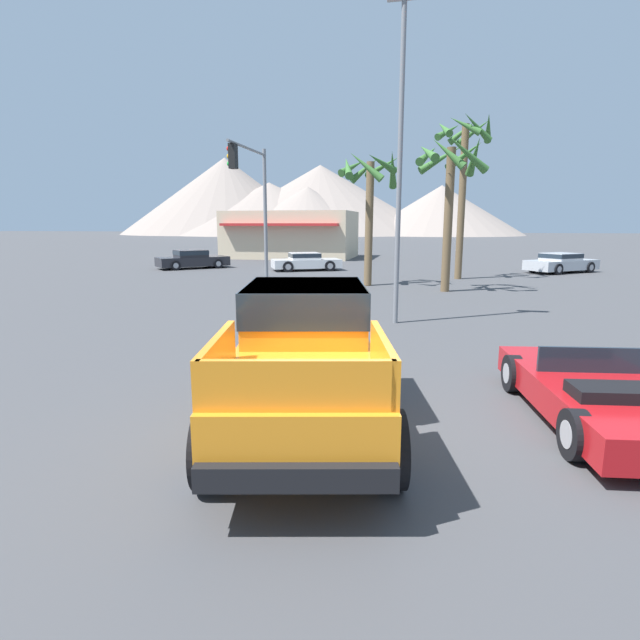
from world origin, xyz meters
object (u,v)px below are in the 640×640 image
object	(u,v)px
parked_car_dark	(192,259)
palm_tree_leaning	(369,185)
street_lamp_post	(401,136)
parked_car_white	(306,261)
palm_tree_short	(464,157)
orange_pickup_truck	(305,349)
palm_tree_tall	(449,175)
red_convertible_car	(602,396)
parked_car_silver	(561,263)
traffic_light_main	(253,189)

from	to	relation	value
parked_car_dark	palm_tree_leaning	bearing A→B (deg)	17.92
street_lamp_post	palm_tree_leaning	size ratio (longest dim) A/B	1.45
parked_car_white	palm_tree_short	size ratio (longest dim) A/B	0.56
orange_pickup_truck	palm_tree_tall	bearing A→B (deg)	68.80
red_convertible_car	palm_tree_tall	world-z (taller)	palm_tree_tall
red_convertible_car	street_lamp_post	size ratio (longest dim) A/B	0.49
red_convertible_car	parked_car_white	xyz separation A→B (m)	(-10.04, 22.24, 0.17)
parked_car_white	parked_car_silver	xyz separation A→B (m)	(15.00, 1.99, 0.02)
parked_car_dark	traffic_light_main	size ratio (longest dim) A/B	0.73
street_lamp_post	palm_tree_short	xyz separation A→B (m)	(2.33, 12.59, 0.95)
palm_tree_tall	palm_tree_short	size ratio (longest dim) A/B	0.78
street_lamp_post	palm_tree_tall	world-z (taller)	street_lamp_post
parked_car_dark	palm_tree_short	size ratio (longest dim) A/B	0.55
orange_pickup_truck	traffic_light_main	size ratio (longest dim) A/B	0.87
orange_pickup_truck	palm_tree_tall	xyz separation A→B (m)	(2.26, 15.12, 3.70)
parked_car_dark	traffic_light_main	distance (m)	12.67
parked_car_dark	traffic_light_main	xyz separation A→B (m)	(7.66, -9.41, 3.64)
red_convertible_car	palm_tree_tall	xyz separation A→B (m)	(-1.93, 14.17, 4.39)
traffic_light_main	parked_car_white	bearing A→B (deg)	-178.96
orange_pickup_truck	parked_car_dark	world-z (taller)	orange_pickup_truck
orange_pickup_truck	palm_tree_short	world-z (taller)	palm_tree_short
red_convertible_car	palm_tree_short	bearing A→B (deg)	85.20
palm_tree_leaning	traffic_light_main	bearing A→B (deg)	-147.27
palm_tree_leaning	palm_tree_short	bearing A→B (deg)	42.01
red_convertible_car	palm_tree_tall	distance (m)	14.96
parked_car_silver	traffic_light_main	bearing A→B (deg)	-91.14
parked_car_white	palm_tree_tall	xyz separation A→B (m)	(8.12, -8.07, 4.23)
parked_car_dark	parked_car_silver	size ratio (longest dim) A/B	0.97
traffic_light_main	street_lamp_post	distance (m)	8.75
parked_car_dark	palm_tree_tall	xyz separation A→B (m)	(15.60, -7.90, 4.19)
parked_car_white	parked_car_dark	size ratio (longest dim) A/B	1.01
parked_car_silver	palm_tree_tall	xyz separation A→B (m)	(-6.89, -10.06, 4.20)
red_convertible_car	parked_car_dark	xyz separation A→B (m)	(-17.53, 22.07, 0.20)
palm_tree_leaning	parked_car_silver	bearing A→B (deg)	40.04
red_convertible_car	street_lamp_post	bearing A→B (deg)	108.81
orange_pickup_truck	palm_tree_short	bearing A→B (deg)	68.72
orange_pickup_truck	red_convertible_car	bearing A→B (deg)	0.17
palm_tree_short	palm_tree_leaning	xyz separation A→B (m)	(-4.24, -3.82, -1.56)
parked_car_dark	palm_tree_tall	size ratio (longest dim) A/B	0.70
traffic_light_main	street_lamp_post	bearing A→B (deg)	47.58
orange_pickup_truck	palm_tree_tall	world-z (taller)	palm_tree_tall
orange_pickup_truck	street_lamp_post	xyz separation A→B (m)	(0.74, 7.74, 4.08)
street_lamp_post	palm_tree_tall	distance (m)	7.54
palm_tree_short	palm_tree_leaning	size ratio (longest dim) A/B	1.34
parked_car_silver	palm_tree_leaning	bearing A→B (deg)	-89.06
orange_pickup_truck	parked_car_dark	size ratio (longest dim) A/B	1.18
palm_tree_short	palm_tree_leaning	distance (m)	5.92
palm_tree_leaning	street_lamp_post	bearing A→B (deg)	-77.67
palm_tree_tall	palm_tree_leaning	distance (m)	3.71
parked_car_white	palm_tree_short	world-z (taller)	palm_tree_short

